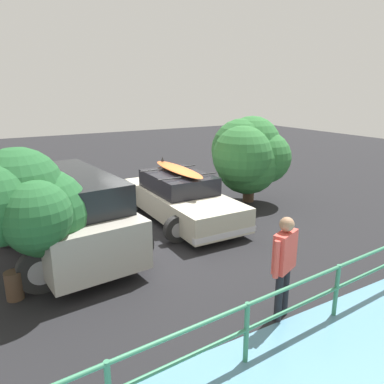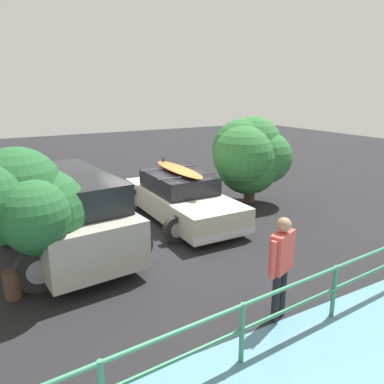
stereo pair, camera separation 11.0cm
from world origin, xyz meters
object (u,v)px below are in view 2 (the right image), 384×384
Objects in this scene: sedan_car at (181,198)px; bush_near_left at (249,154)px; person_bystander at (282,259)px; bush_near_right at (24,205)px; suv_car at (67,213)px.

sedan_car is 2.74m from bush_near_left.
sedan_car is at bearing -99.93° from person_bystander.
bush_near_left is 7.16m from bush_near_right.
sedan_car is 1.62× the size of bush_near_left.
suv_car is 1.70× the size of bush_near_right.
bush_near_right is at bearing 54.61° from suv_car.
person_bystander is at bearing 56.89° from bush_near_left.
sedan_car is 1.69× the size of bush_near_right.
person_bystander is at bearing 80.07° from sedan_car.
suv_car reaches higher than sedan_car.
bush_near_right is at bearing -40.73° from person_bystander.
sedan_car is 1.00× the size of suv_car.
bush_near_left reaches higher than sedan_car.
sedan_car is 4.83m from bush_near_right.
bush_near_right is (4.21, 2.14, 1.04)m from sedan_car.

